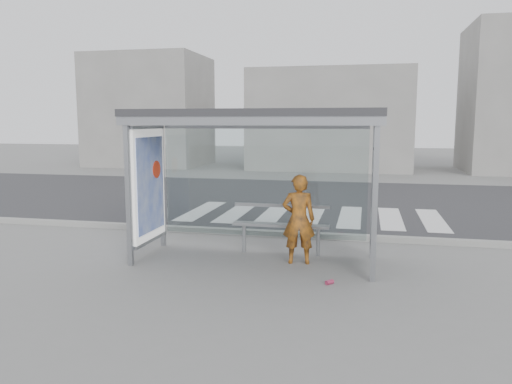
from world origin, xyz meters
The scene contains 10 objects.
ground centered at (0.00, 0.00, 0.00)m, with size 80.00×80.00×0.00m, color slate.
road centered at (0.00, 7.00, 0.00)m, with size 30.00×10.00×0.01m, color #2E2E31.
curb centered at (0.00, 1.95, 0.06)m, with size 30.00×0.18×0.12m, color gray.
crosswalk centered at (0.50, 4.50, 0.00)m, with size 6.55×3.00×0.00m.
bus_shelter centered at (-0.37, 0.06, 1.98)m, with size 4.25×1.65×2.62m.
building_left centered at (-10.00, 18.00, 3.00)m, with size 6.00×5.00×6.00m, color gray.
building_center centered at (0.00, 18.00, 2.50)m, with size 8.00×5.00×5.00m, color gray.
person centered at (0.76, 0.04, 0.77)m, with size 0.56×0.37×1.54m, color orange.
bench centered at (0.36, 0.58, 0.54)m, with size 1.77×0.22×0.92m.
soda_can centered at (1.37, -0.99, 0.04)m, with size 0.07×0.07×0.13m, color #E44372.
Camera 1 is at (1.85, -8.26, 2.42)m, focal length 35.00 mm.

